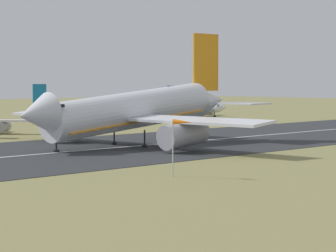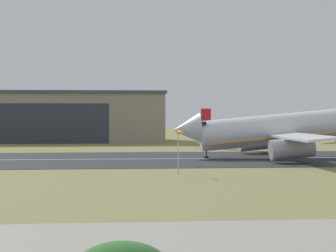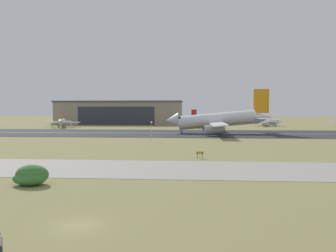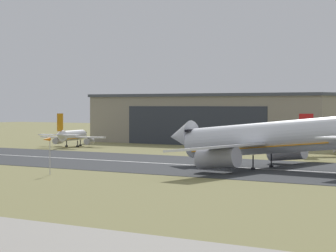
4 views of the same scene
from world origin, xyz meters
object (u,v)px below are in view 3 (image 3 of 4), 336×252
airplane_parked_east (268,121)px  shrub_clump (31,177)px  airplane_landing (218,120)px  runway_sign (200,154)px  airplane_parked_centre (206,122)px  windsock_pole (152,124)px  airplane_parked_west (62,122)px

airplane_parked_east → shrub_clump: airplane_parked_east is taller
airplane_landing → runway_sign: 69.63m
airplane_parked_centre → shrub_clump: (-31.17, -137.31, -1.90)m
windsock_pole → airplane_parked_west: bearing=130.0°
airplane_parked_centre → runway_sign: size_ratio=15.50×
airplane_landing → shrub_clump: bearing=-109.6°
shrub_clump → runway_sign: size_ratio=3.39×
airplane_landing → runway_sign: airplane_landing is taller
airplane_parked_west → windsock_pole: size_ratio=3.06×
airplane_parked_centre → windsock_pole: (-21.33, -75.87, 2.66)m
shrub_clump → windsock_pole: 62.40m
airplane_parked_east → shrub_clump: 167.54m
airplane_landing → runway_sign: (-9.26, -68.87, -4.44)m
airplane_landing → airplane_parked_centre: size_ratio=2.43×
airplane_landing → shrub_clump: 100.64m
airplane_parked_west → shrub_clump: 139.57m
airplane_parked_west → airplane_parked_east: 118.43m
airplane_landing → windsock_pole: 40.98m
runway_sign → airplane_parked_east: bearing=71.2°
airplane_parked_east → windsock_pole: size_ratio=3.14×
airplane_parked_west → airplane_parked_centre: (79.51, 6.41, -0.09)m
shrub_clump → airplane_landing: bearing=70.4°
airplane_landing → airplane_parked_centre: 42.77m
airplane_parked_centre → shrub_clump: bearing=-102.8°
airplane_landing → airplane_parked_west: 89.80m
windsock_pole → airplane_parked_centre: bearing=74.3°
airplane_parked_east → runway_sign: 134.52m
airplane_landing → windsock_pole: airplane_landing is taller
airplane_parked_west → shrub_clump: bearing=-69.7°
airplane_landing → windsock_pole: bearing=-125.8°
airplane_parked_centre → runway_sign: bearing=-93.4°
airplane_landing → airplane_parked_east: bearing=59.7°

